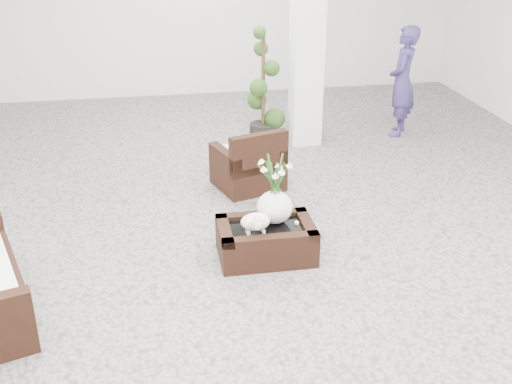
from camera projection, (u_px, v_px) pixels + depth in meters
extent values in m
plane|color=gray|center=(254.00, 244.00, 6.30)|extent=(11.00, 11.00, 0.00)
cube|color=white|center=(308.00, 15.00, 8.26)|extent=(0.40, 0.40, 3.50)
cube|color=black|center=(266.00, 242.00, 6.02)|extent=(0.90, 0.60, 0.31)
ellipsoid|color=white|center=(255.00, 224.00, 5.81)|extent=(0.28, 0.23, 0.21)
cylinder|color=white|center=(297.00, 223.00, 6.02)|extent=(0.04, 0.04, 0.03)
cube|color=black|center=(248.00, 157.00, 7.42)|extent=(0.87, 0.86, 0.75)
imported|color=navy|center=(402.00, 81.00, 8.96)|extent=(0.60, 0.68, 1.56)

